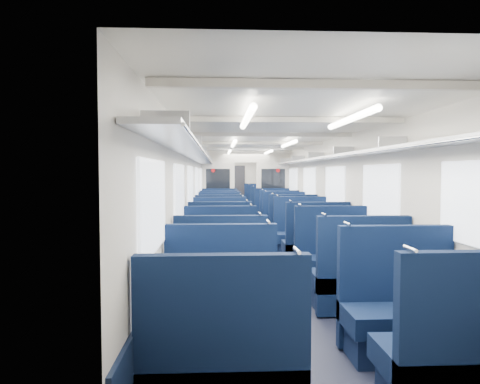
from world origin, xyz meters
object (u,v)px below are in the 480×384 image
(seat_21, at_px, (266,209))
(seat_23, at_px, (262,206))
(seat_13, at_px, (292,229))
(seat_26, at_px, (219,202))
(seat_5, at_px, (359,282))
(seat_22, at_px, (219,207))
(seat_10, at_px, (220,238))
(seat_20, at_px, (219,209))
(seat_14, at_px, (220,225))
(seat_16, at_px, (220,219))
(seat_27, at_px, (257,202))
(seat_3, at_px, (401,315))
(seat_4, at_px, (221,281))
(seat_12, at_px, (220,230))
(seat_2, at_px, (221,311))
(seat_6, at_px, (220,262))
(seat_8, at_px, (220,247))
(seat_0, at_px, (222,372))
(end_door, at_px, (237,187))
(bulkhead, at_px, (246,187))
(seat_25, at_px, (260,204))
(seat_1, at_px, (464,364))
(seat_17, at_px, (278,219))
(seat_15, at_px, (285,224))
(seat_11, at_px, (301,237))
(seat_19, at_px, (273,214))
(seat_18, at_px, (219,215))
(seat_9, at_px, (315,248))

(seat_21, bearing_deg, seat_23, 90.00)
(seat_13, distance_m, seat_26, 8.98)
(seat_5, xyz_separation_m, seat_22, (-1.66, 11.30, 0.00))
(seat_10, height_order, seat_20, same)
(seat_14, relative_size, seat_21, 1.00)
(seat_13, relative_size, seat_23, 1.00)
(seat_16, height_order, seat_27, same)
(seat_13, relative_size, seat_22, 1.00)
(seat_3, relative_size, seat_22, 1.00)
(seat_23, bearing_deg, seat_4, -98.38)
(seat_12, bearing_deg, seat_16, 90.00)
(seat_2, bearing_deg, seat_6, 90.00)
(seat_8, distance_m, seat_20, 7.68)
(seat_0, distance_m, seat_5, 2.78)
(seat_14, xyz_separation_m, seat_16, (0.00, 1.31, 0.00))
(end_door, xyz_separation_m, seat_14, (-0.83, -9.26, -0.62))
(bulkhead, bearing_deg, seat_23, 74.12)
(seat_5, relative_size, seat_10, 1.00)
(seat_6, xyz_separation_m, seat_16, (0.00, 5.77, 0.00))
(seat_5, bearing_deg, seat_25, 90.00)
(seat_0, bearing_deg, seat_6, 90.00)
(seat_22, distance_m, seat_25, 2.02)
(seat_1, relative_size, seat_3, 1.00)
(seat_10, xyz_separation_m, seat_16, (0.00, 3.50, 0.00))
(seat_17, bearing_deg, seat_21, 90.00)
(seat_5, relative_size, seat_15, 1.00)
(seat_10, relative_size, seat_13, 1.00)
(seat_14, relative_size, seat_27, 1.00)
(seat_11, xyz_separation_m, seat_19, (0.00, 4.58, 0.00))
(seat_10, bearing_deg, seat_2, -90.00)
(seat_18, distance_m, seat_19, 1.67)
(seat_21, xyz_separation_m, seat_25, (0.00, 2.36, 0.00))
(seat_15, relative_size, seat_16, 1.00)
(seat_11, relative_size, seat_14, 1.00)
(seat_18, distance_m, seat_20, 2.09)
(seat_14, height_order, seat_15, same)
(seat_3, height_order, seat_26, same)
(seat_15, bearing_deg, seat_3, -90.00)
(seat_6, distance_m, seat_23, 10.31)
(seat_9, relative_size, seat_19, 1.00)
(seat_12, xyz_separation_m, seat_27, (1.66, 9.01, 0.00))
(seat_13, bearing_deg, seat_23, 90.00)
(seat_0, relative_size, seat_3, 1.00)
(seat_15, bearing_deg, seat_18, 125.87)
(seat_20, xyz_separation_m, seat_21, (1.66, -0.03, 0.00))
(seat_10, bearing_deg, seat_19, 70.45)
(seat_20, bearing_deg, seat_16, -90.00)
(seat_22, bearing_deg, seat_3, -82.43)
(seat_4, relative_size, seat_20, 1.00)
(seat_10, xyz_separation_m, seat_22, (0.00, 7.82, 0.00))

